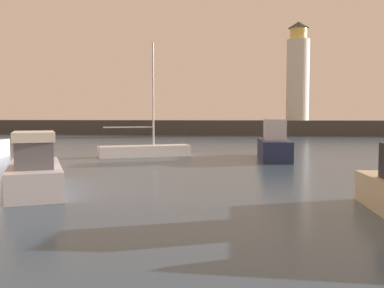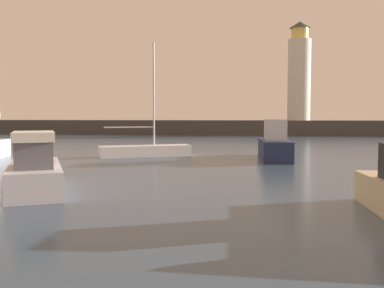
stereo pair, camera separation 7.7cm
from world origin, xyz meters
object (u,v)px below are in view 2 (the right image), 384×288
motorboat_4 (35,169)px  motorboat_5 (273,145)px  lighthouse (299,74)px  sailboat_moored (145,150)px

motorboat_4 → motorboat_5: motorboat_5 is taller
lighthouse → sailboat_moored: size_ratio=1.82×
sailboat_moored → motorboat_4: bearing=-94.8°
sailboat_moored → lighthouse: bearing=68.4°
sailboat_moored → motorboat_5: bearing=-0.7°
lighthouse → motorboat_5: bearing=-98.5°
motorboat_4 → sailboat_moored: size_ratio=0.88×
lighthouse → motorboat_4: (-15.07, -48.29, -8.12)m
lighthouse → motorboat_4: 51.23m
motorboat_4 → motorboat_5: bearing=53.0°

